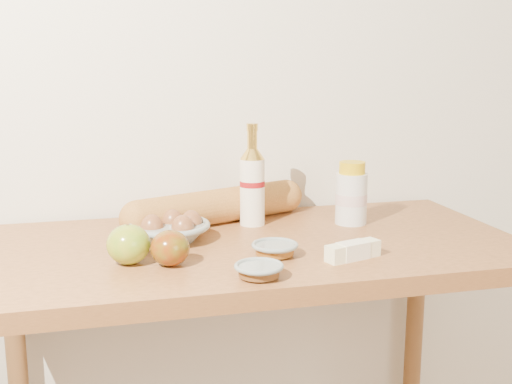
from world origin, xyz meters
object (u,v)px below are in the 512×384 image
egg_bowl (170,229)px  baguette (217,206)px  cream_bottle (351,195)px  bourbon_bottle (252,184)px  table (253,294)px

egg_bowl → baguette: 0.18m
cream_bottle → egg_bowl: cream_bottle is taller
baguette → bourbon_bottle: bearing=-43.9°
cream_bottle → baguette: cream_bottle is taller
bourbon_bottle → cream_bottle: (0.24, -0.05, -0.03)m
cream_bottle → baguette: (-0.32, 0.08, -0.03)m
table → bourbon_bottle: size_ratio=4.81×
table → cream_bottle: cream_bottle is taller
cream_bottle → egg_bowl: 0.46m
egg_bowl → baguette: baguette is taller
bourbon_bottle → cream_bottle: 0.25m
egg_bowl → baguette: (0.13, 0.13, 0.02)m
bourbon_bottle → baguette: size_ratio=0.49×
table → baguette: baguette is taller
cream_bottle → egg_bowl: (-0.45, -0.04, -0.05)m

